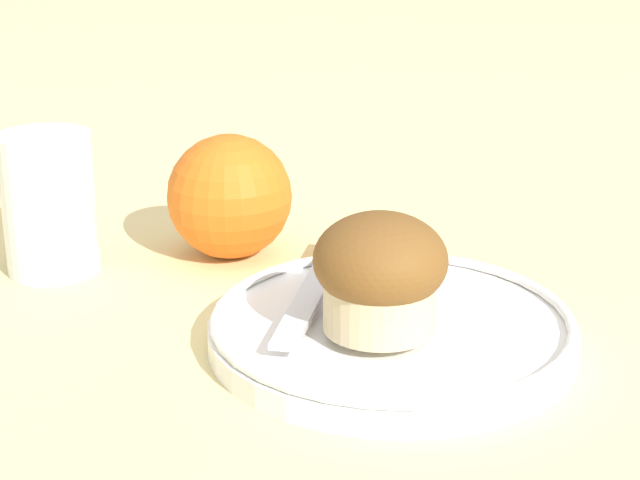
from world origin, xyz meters
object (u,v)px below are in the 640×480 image
object	(u,v)px
muffin	(380,273)
butter_knife	(318,280)
orange_fruit	(230,196)
juice_glass	(49,203)

from	to	relation	value
muffin	butter_knife	size ratio (longest dim) A/B	0.44
orange_fruit	juice_glass	distance (m)	0.12
butter_knife	orange_fruit	size ratio (longest dim) A/B	1.95
butter_knife	juice_glass	size ratio (longest dim) A/B	1.78
orange_fruit	muffin	bearing A→B (deg)	-105.27
muffin	butter_knife	world-z (taller)	muffin
muffin	juice_glass	world-z (taller)	juice_glass
muffin	butter_knife	xyz separation A→B (m)	(0.02, 0.07, -0.03)
orange_fruit	juice_glass	xyz separation A→B (m)	(-0.10, 0.06, 0.00)
juice_glass	butter_knife	bearing A→B (deg)	-67.09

